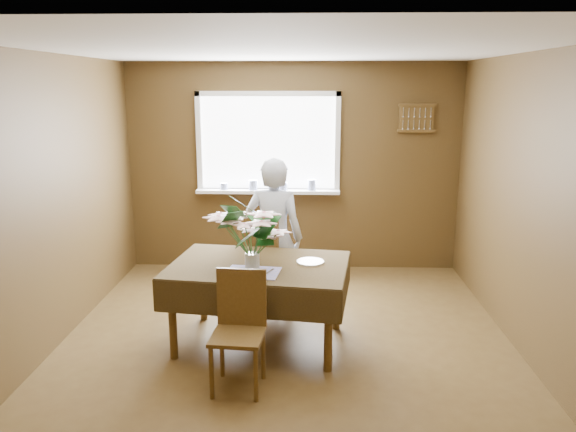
{
  "coord_description": "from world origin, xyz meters",
  "views": [
    {
      "loc": [
        0.18,
        -4.49,
        2.24
      ],
      "look_at": [
        0.0,
        0.55,
        1.05
      ],
      "focal_mm": 35.0,
      "sensor_mm": 36.0,
      "label": 1
    }
  ],
  "objects_px": {
    "dining_table": "(259,274)",
    "chair_far": "(265,258)",
    "flower_bouquet": "(252,231)",
    "chair_near": "(240,324)",
    "seated_woman": "(274,237)"
  },
  "relations": [
    {
      "from": "chair_far",
      "to": "chair_near",
      "type": "height_order",
      "value": "chair_far"
    },
    {
      "from": "seated_woman",
      "to": "dining_table",
      "type": "bearing_deg",
      "value": 93.11
    },
    {
      "from": "chair_near",
      "to": "flower_bouquet",
      "type": "height_order",
      "value": "flower_bouquet"
    },
    {
      "from": "chair_near",
      "to": "dining_table",
      "type": "bearing_deg",
      "value": 87.66
    },
    {
      "from": "dining_table",
      "to": "chair_far",
      "type": "relative_size",
      "value": 1.58
    },
    {
      "from": "chair_far",
      "to": "flower_bouquet",
      "type": "bearing_deg",
      "value": 115.84
    },
    {
      "from": "dining_table",
      "to": "seated_woman",
      "type": "height_order",
      "value": "seated_woman"
    },
    {
      "from": "dining_table",
      "to": "chair_near",
      "type": "height_order",
      "value": "chair_near"
    },
    {
      "from": "chair_far",
      "to": "seated_woman",
      "type": "bearing_deg",
      "value": -169.66
    },
    {
      "from": "chair_near",
      "to": "chair_far",
      "type": "bearing_deg",
      "value": 91.38
    },
    {
      "from": "chair_far",
      "to": "flower_bouquet",
      "type": "distance_m",
      "value": 1.05
    },
    {
      "from": "chair_near",
      "to": "seated_woman",
      "type": "relative_size",
      "value": 0.57
    },
    {
      "from": "chair_far",
      "to": "flower_bouquet",
      "type": "relative_size",
      "value": 1.68
    },
    {
      "from": "dining_table",
      "to": "flower_bouquet",
      "type": "height_order",
      "value": "flower_bouquet"
    },
    {
      "from": "chair_far",
      "to": "chair_near",
      "type": "bearing_deg",
      "value": 114.6
    }
  ]
}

